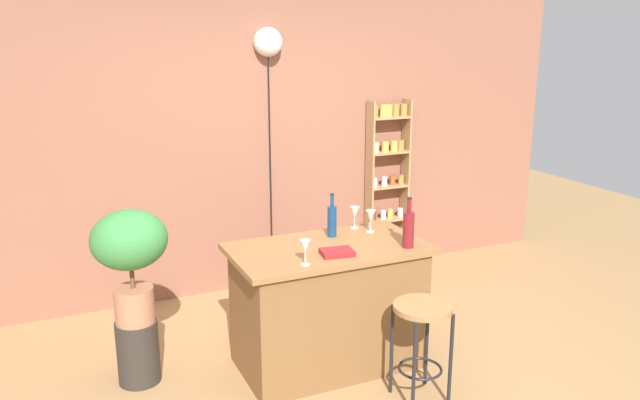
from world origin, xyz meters
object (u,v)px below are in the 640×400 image
Objects in this scene: bar_stool at (422,328)px; pendant_globe_light at (268,45)px; wine_glass_center at (355,213)px; bottle_wine_red at (408,229)px; cookbook at (337,252)px; wine_glass_right at (371,217)px; wine_glass_left at (305,247)px; spice_shelf at (388,180)px; plant_stool at (138,351)px; potted_plant at (130,250)px; bottle_vinegar at (332,220)px.

pendant_globe_light reaches higher than bar_stool.
bottle_wine_red is at bearing -76.21° from wine_glass_center.
bottle_wine_red reaches higher than cookbook.
wine_glass_right is (0.07, 0.81, 0.51)m from bar_stool.
cookbook is (0.26, 0.08, -0.10)m from wine_glass_left.
wine_glass_right is at bearing -124.57° from spice_shelf.
spice_shelf is 1.76m from pendant_globe_light.
wine_glass_right reaches higher than plant_stool.
spice_shelf reaches higher than bar_stool.
cookbook is at bearing -95.58° from pendant_globe_light.
wine_glass_right is at bearing 85.42° from bar_stool.
bottle_vinegar is (1.38, -0.12, 0.07)m from potted_plant.
bar_stool is 2.78m from pendant_globe_light.
plant_stool is 1.80m from wine_glass_center.
bar_stool is 1.86× the size of bottle_wine_red.
pendant_globe_light reaches higher than plant_stool.
bottle_vinegar is at bearing 175.80° from wine_glass_right.
bar_stool is at bearing -94.58° from wine_glass_right.
pendant_globe_light reaches higher than potted_plant.
wine_glass_center is at bearing -129.20° from spice_shelf.
wine_glass_left is at bearing -30.33° from plant_stool.
bottle_wine_red is (0.37, -0.43, 0.01)m from bottle_vinegar.
bottle_vinegar reaches higher than cookbook.
cookbook is at bearing 128.52° from bar_stool.
bottle_vinegar is 0.56m from bottle_wine_red.
potted_plant reaches higher than bar_stool.
wine_glass_left is at bearing -178.17° from bottle_wine_red.
wine_glass_left is at bearing 148.84° from bar_stool.
wine_glass_left is (0.98, -0.58, 0.06)m from potted_plant.
pendant_globe_light is at bearing 99.36° from wine_glass_center.
wine_glass_left is at bearing -30.33° from potted_plant.
plant_stool is (-2.61, -1.20, -0.68)m from spice_shelf.
bottle_vinegar is 1.50× the size of cookbook.
bottle_vinegar is at bearing -5.09° from plant_stool.
cookbook is (1.24, -0.49, -0.04)m from potted_plant.
pendant_globe_light is (-0.21, 1.25, 1.19)m from wine_glass_center.
spice_shelf reaches higher than bottle_wine_red.
cookbook is (-0.14, -0.37, -0.10)m from bottle_vinegar.
bar_stool is at bearing -114.67° from spice_shelf.
wine_glass_left is at bearing -103.39° from pendant_globe_light.
bar_stool is 0.72m from cookbook.
cookbook is 2.16m from pendant_globe_light.
wine_glass_right is (1.68, -0.15, 0.78)m from plant_stool.
pendant_globe_light is at bearing 95.31° from bar_stool.
pendant_globe_light is (-0.20, 2.19, 1.70)m from bar_stool.
bar_stool reaches higher than plant_stool.
spice_shelf is at bearing 47.50° from wine_glass_left.
bottle_wine_red reaches higher than wine_glass_right.
potted_plant is 3.66× the size of cookbook.
potted_plant reaches higher than wine_glass_center.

